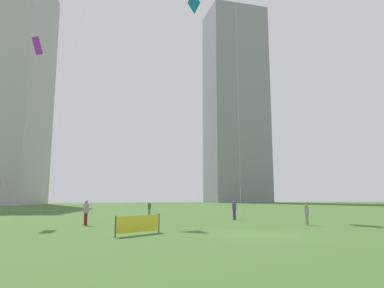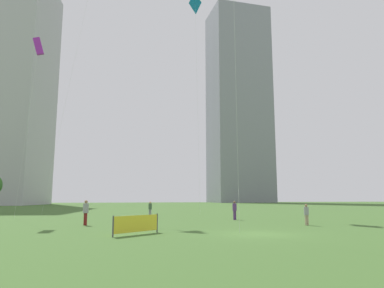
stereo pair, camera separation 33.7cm
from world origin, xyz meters
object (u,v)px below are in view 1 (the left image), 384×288
person_standing_0 (149,208)px  distant_highrise_0 (235,104)px  person_standing_2 (234,209)px  event_banner (139,224)px  kite_flying_5 (37,46)px  person_standing_3 (307,213)px  kite_flying_2 (194,5)px  person_standing_1 (86,211)px  distant_highrise_1 (8,87)px

person_standing_0 → distant_highrise_0: distant_highrise_0 is taller
person_standing_2 → event_banner: size_ratio=0.63×
person_standing_2 → kite_flying_5: size_ratio=0.09×
person_standing_3 → kite_flying_2: kite_flying_2 is taller
person_standing_2 → person_standing_1: bearing=-9.9°
kite_flying_5 → event_banner: kite_flying_5 is taller
kite_flying_5 → distant_highrise_0: size_ratio=0.20×
person_standing_1 → person_standing_2: bearing=76.3°
person_standing_0 → event_banner: size_ratio=0.60×
person_standing_1 → distant_highrise_1: size_ratio=0.03×
person_standing_2 → distant_highrise_1: size_ratio=0.02×
person_standing_1 → distant_highrise_0: distant_highrise_0 is taller
person_standing_0 → person_standing_3: person_standing_0 is taller
distant_highrise_0 → event_banner: distant_highrise_0 is taller
person_standing_3 → kite_flying_5: 30.41m
person_standing_1 → distant_highrise_1: 97.10m
person_standing_3 → event_banner: (-13.04, -3.31, -0.30)m
kite_flying_2 → distant_highrise_0: size_ratio=0.34×
person_standing_2 → distant_highrise_0: bearing=-136.8°
person_standing_1 → person_standing_2: size_ratio=1.07×
distant_highrise_1 → event_banner: bearing=-63.4°
kite_flying_2 → distant_highrise_1: size_ratio=0.44×
person_standing_2 → distant_highrise_1: 98.69m
person_standing_0 → kite_flying_5: kite_flying_5 is taller
person_standing_1 → person_standing_3: bearing=47.4°
kite_flying_5 → person_standing_2: bearing=-18.2°
person_standing_0 → kite_flying_2: 30.65m
kite_flying_2 → event_banner: bearing=-113.2°
distant_highrise_1 → kite_flying_2: bearing=-50.7°
person_standing_1 → person_standing_2: person_standing_1 is taller
distant_highrise_0 → kite_flying_2: bearing=-115.6°
person_standing_0 → kite_flying_5: bearing=-127.9°
person_standing_2 → kite_flying_5: bearing=-41.2°
person_standing_0 → person_standing_2: person_standing_2 is taller
kite_flying_2 → event_banner: 40.17m
person_standing_0 → kite_flying_2: bearing=92.6°
person_standing_3 → person_standing_1: bearing=-16.3°
distant_highrise_0 → event_banner: 148.21m
distant_highrise_0 → event_banner: (-61.74, -127.10, -44.74)m
kite_flying_5 → distant_highrise_1: 82.37m
person_standing_0 → person_standing_1: bearing=-74.8°
kite_flying_5 → distant_highrise_1: size_ratio=0.26×
distant_highrise_1 → person_standing_3: bearing=-55.7°
kite_flying_2 → distant_highrise_1: 79.98m
kite_flying_5 → event_banner: bearing=-63.8°
kite_flying_2 → kite_flying_5: size_ratio=1.68×
person_standing_1 → kite_flying_5: (-5.55, 9.30, 16.37)m
person_standing_2 → kite_flying_2: size_ratio=0.06×
person_standing_2 → person_standing_0: bearing=-69.5°
person_standing_0 → distant_highrise_0: 131.27m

